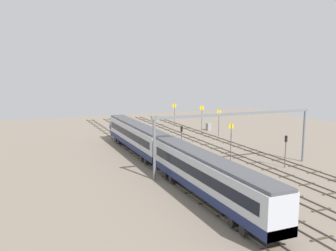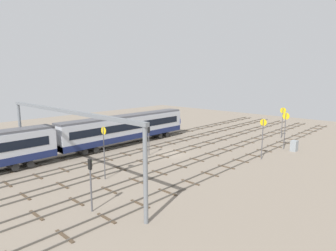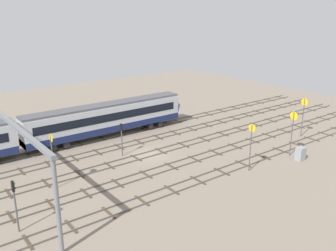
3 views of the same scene
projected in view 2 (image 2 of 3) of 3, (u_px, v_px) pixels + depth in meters
ground_plane at (171, 154)px, 43.02m from camera, size 99.52×99.52×0.00m
track_near_foreground at (226, 167)px, 36.76m from camera, size 83.52×2.40×0.16m
track_second_near at (197, 160)px, 39.88m from camera, size 83.52×2.40×0.16m
track_middle at (171, 153)px, 43.01m from camera, size 83.52×2.40×0.16m
track_second_far at (149, 148)px, 46.14m from camera, size 83.52×2.40×0.16m
track_with_train at (130, 143)px, 49.27m from camera, size 83.52×2.40×0.16m
train at (59, 141)px, 39.74m from camera, size 50.40×3.24×4.80m
overhead_gantry at (65, 125)px, 29.88m from camera, size 0.40×24.70×8.05m
speed_sign_near_foreground at (104, 147)px, 31.95m from camera, size 0.14×0.85×5.94m
speed_sign_mid_trackside at (285, 125)px, 45.14m from camera, size 0.14×1.07×5.74m
speed_sign_far_trackside at (263, 133)px, 39.68m from camera, size 0.14×0.93×5.61m
speed_sign_distant_end at (283, 118)px, 53.00m from camera, size 0.14×1.05×5.64m
signal_light_trackside_approach at (149, 136)px, 41.71m from camera, size 0.31×0.32×4.25m
signal_light_trackside_departure at (91, 177)px, 24.40m from camera, size 0.31×0.32×4.63m
relay_cabinet at (294, 146)px, 44.37m from camera, size 1.12×0.86×1.64m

